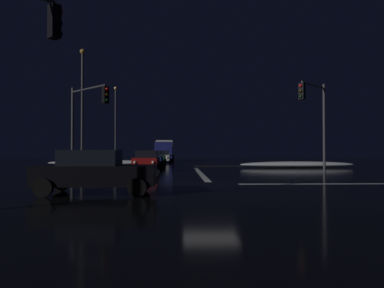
{
  "coord_description": "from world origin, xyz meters",
  "views": [
    {
      "loc": [
        -1.43,
        -16.84,
        1.54
      ],
      "look_at": [
        -0.44,
        12.08,
        2.08
      ],
      "focal_mm": 34.3,
      "sensor_mm": 36.0,
      "label": 1
    }
  ],
  "objects_px": {
    "sedan_blue": "(152,159)",
    "traffic_signal_nw": "(86,112)",
    "streetlamp_left_near": "(82,101)",
    "sedan_green": "(157,158)",
    "sedan_black_crossing": "(95,171)",
    "box_truck": "(165,150)",
    "traffic_signal_ne": "(315,110)",
    "sedan_white": "(163,157)",
    "streetlamp_left_far": "(116,119)",
    "sedan_red": "(147,160)"
  },
  "relations": [
    {
      "from": "sedan_blue",
      "to": "traffic_signal_nw",
      "type": "relative_size",
      "value": 0.73
    },
    {
      "from": "streetlamp_left_near",
      "to": "sedan_green",
      "type": "bearing_deg",
      "value": 58.99
    },
    {
      "from": "sedan_green",
      "to": "sedan_black_crossing",
      "type": "distance_m",
      "value": 27.1
    },
    {
      "from": "box_truck",
      "to": "streetlamp_left_near",
      "type": "bearing_deg",
      "value": -104.38
    },
    {
      "from": "box_truck",
      "to": "sedan_green",
      "type": "bearing_deg",
      "value": -91.26
    },
    {
      "from": "traffic_signal_ne",
      "to": "streetlamp_left_near",
      "type": "distance_m",
      "value": 18.56
    },
    {
      "from": "box_truck",
      "to": "traffic_signal_nw",
      "type": "height_order",
      "value": "traffic_signal_nw"
    },
    {
      "from": "sedan_blue",
      "to": "sedan_black_crossing",
      "type": "relative_size",
      "value": 1.0
    },
    {
      "from": "sedan_blue",
      "to": "sedan_white",
      "type": "xyz_separation_m",
      "value": [
        0.36,
        13.16,
        0.0
      ]
    },
    {
      "from": "sedan_white",
      "to": "traffic_signal_ne",
      "type": "bearing_deg",
      "value": -62.87
    },
    {
      "from": "streetlamp_left_near",
      "to": "streetlamp_left_far",
      "type": "distance_m",
      "value": 16.0
    },
    {
      "from": "sedan_green",
      "to": "streetlamp_left_near",
      "type": "bearing_deg",
      "value": -121.01
    },
    {
      "from": "sedan_green",
      "to": "sedan_black_crossing",
      "type": "xyz_separation_m",
      "value": [
        -0.5,
        -27.1,
        0.0
      ]
    },
    {
      "from": "streetlamp_left_far",
      "to": "traffic_signal_ne",
      "type": "bearing_deg",
      "value": -51.89
    },
    {
      "from": "sedan_red",
      "to": "sedan_blue",
      "type": "bearing_deg",
      "value": 89.8
    },
    {
      "from": "sedan_black_crossing",
      "to": "traffic_signal_ne",
      "type": "bearing_deg",
      "value": 43.07
    },
    {
      "from": "traffic_signal_ne",
      "to": "traffic_signal_nw",
      "type": "height_order",
      "value": "traffic_signal_ne"
    },
    {
      "from": "sedan_white",
      "to": "streetlamp_left_far",
      "type": "distance_m",
      "value": 7.67
    },
    {
      "from": "streetlamp_left_far",
      "to": "sedan_green",
      "type": "bearing_deg",
      "value": -49.51
    },
    {
      "from": "traffic_signal_ne",
      "to": "traffic_signal_nw",
      "type": "distance_m",
      "value": 15.48
    },
    {
      "from": "sedan_red",
      "to": "traffic_signal_nw",
      "type": "distance_m",
      "value": 6.27
    },
    {
      "from": "sedan_red",
      "to": "sedan_green",
      "type": "bearing_deg",
      "value": 89.9
    },
    {
      "from": "sedan_red",
      "to": "traffic_signal_nw",
      "type": "relative_size",
      "value": 0.73
    },
    {
      "from": "sedan_black_crossing",
      "to": "streetlamp_left_near",
      "type": "xyz_separation_m",
      "value": [
        -5.14,
        17.71,
        4.96
      ]
    },
    {
      "from": "sedan_red",
      "to": "traffic_signal_nw",
      "type": "height_order",
      "value": "traffic_signal_nw"
    },
    {
      "from": "sedan_black_crossing",
      "to": "streetlamp_left_far",
      "type": "xyz_separation_m",
      "value": [
        -5.14,
        33.71,
        4.77
      ]
    },
    {
      "from": "traffic_signal_ne",
      "to": "streetlamp_left_near",
      "type": "xyz_separation_m",
      "value": [
        -17.43,
        6.22,
        1.45
      ]
    },
    {
      "from": "streetlamp_left_near",
      "to": "streetlamp_left_far",
      "type": "relative_size",
      "value": 1.04
    },
    {
      "from": "sedan_white",
      "to": "sedan_green",
      "type": "bearing_deg",
      "value": -93.11
    },
    {
      "from": "traffic_signal_nw",
      "to": "streetlamp_left_near",
      "type": "height_order",
      "value": "streetlamp_left_near"
    },
    {
      "from": "sedan_red",
      "to": "box_truck",
      "type": "bearing_deg",
      "value": 89.28
    },
    {
      "from": "sedan_red",
      "to": "sedan_blue",
      "type": "distance_m",
      "value": 5.49
    },
    {
      "from": "sedan_white",
      "to": "sedan_red",
      "type": "bearing_deg",
      "value": -91.18
    },
    {
      "from": "sedan_black_crossing",
      "to": "traffic_signal_nw",
      "type": "distance_m",
      "value": 12.16
    },
    {
      "from": "traffic_signal_ne",
      "to": "streetlamp_left_far",
      "type": "xyz_separation_m",
      "value": [
        -17.43,
        22.22,
        1.27
      ]
    },
    {
      "from": "box_truck",
      "to": "traffic_signal_ne",
      "type": "relative_size",
      "value": 1.31
    },
    {
      "from": "streetlamp_left_near",
      "to": "sedan_black_crossing",
      "type": "bearing_deg",
      "value": -73.82
    },
    {
      "from": "sedan_white",
      "to": "box_truck",
      "type": "distance_m",
      "value": 7.2
    },
    {
      "from": "sedan_black_crossing",
      "to": "traffic_signal_nw",
      "type": "relative_size",
      "value": 0.73
    },
    {
      "from": "sedan_black_crossing",
      "to": "streetlamp_left_near",
      "type": "relative_size",
      "value": 0.43
    },
    {
      "from": "sedan_blue",
      "to": "sedan_green",
      "type": "distance_m",
      "value": 6.48
    },
    {
      "from": "sedan_blue",
      "to": "sedan_white",
      "type": "height_order",
      "value": "same"
    },
    {
      "from": "sedan_red",
      "to": "sedan_black_crossing",
      "type": "height_order",
      "value": "same"
    },
    {
      "from": "traffic_signal_nw",
      "to": "streetlamp_left_far",
      "type": "distance_m",
      "value": 22.58
    },
    {
      "from": "sedan_white",
      "to": "sedan_blue",
      "type": "bearing_deg",
      "value": -91.59
    },
    {
      "from": "box_truck",
      "to": "streetlamp_left_far",
      "type": "height_order",
      "value": "streetlamp_left_far"
    },
    {
      "from": "traffic_signal_ne",
      "to": "streetlamp_left_far",
      "type": "distance_m",
      "value": 28.27
    },
    {
      "from": "sedan_blue",
      "to": "sedan_black_crossing",
      "type": "distance_m",
      "value": 20.62
    },
    {
      "from": "box_truck",
      "to": "streetlamp_left_near",
      "type": "relative_size",
      "value": 0.82
    },
    {
      "from": "sedan_blue",
      "to": "sedan_green",
      "type": "relative_size",
      "value": 1.0
    }
  ]
}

